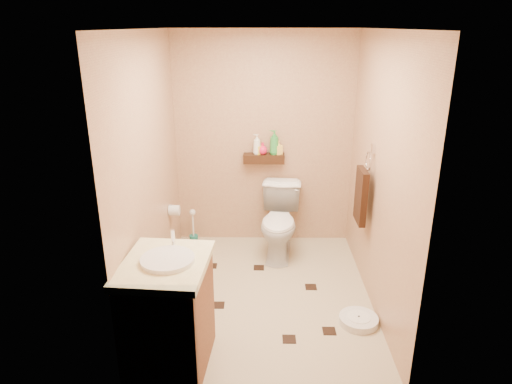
{
  "coord_description": "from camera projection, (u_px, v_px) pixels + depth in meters",
  "views": [
    {
      "loc": [
        -0.02,
        -3.76,
        2.43
      ],
      "look_at": [
        -0.08,
        0.25,
        0.96
      ],
      "focal_mm": 32.0,
      "sensor_mm": 36.0,
      "label": 1
    }
  ],
  "objects": [
    {
      "name": "ceiling",
      "position": [
        265.0,
        29.0,
        3.54
      ],
      "size": [
        2.0,
        2.5,
        0.02
      ],
      "primitive_type": "cube",
      "color": "silver",
      "rests_on": "wall_back"
    },
    {
      "name": "vanity",
      "position": [
        169.0,
        313.0,
        3.33
      ],
      "size": [
        0.64,
        0.76,
        1.01
      ],
      "rotation": [
        0.0,
        0.0,
        -0.08
      ],
      "color": "brown",
      "rests_on": "ground"
    },
    {
      "name": "wall_shelf",
      "position": [
        264.0,
        158.0,
        5.11
      ],
      "size": [
        0.46,
        0.14,
        0.1
      ],
      "primitive_type": "cube",
      "color": "#381B0F",
      "rests_on": "wall_back"
    },
    {
      "name": "toilet",
      "position": [
        280.0,
        222.0,
        5.01
      ],
      "size": [
        0.51,
        0.8,
        0.78
      ],
      "primitive_type": "imported",
      "rotation": [
        0.0,
        0.0,
        -0.1
      ],
      "color": "white",
      "rests_on": "ground"
    },
    {
      "name": "bathroom_scale",
      "position": [
        359.0,
        320.0,
        3.94
      ],
      "size": [
        0.43,
        0.43,
        0.07
      ],
      "rotation": [
        0.0,
        0.0,
        0.34
      ],
      "color": "silver",
      "rests_on": "ground"
    },
    {
      "name": "floor_accents",
      "position": [
        267.0,
        296.0,
        4.33
      ],
      "size": [
        1.22,
        1.31,
        0.01
      ],
      "color": "black",
      "rests_on": "ground"
    },
    {
      "name": "wall_left",
      "position": [
        150.0,
        175.0,
        3.97
      ],
      "size": [
        0.04,
        2.5,
        2.4
      ],
      "primitive_type": "cube",
      "color": "tan",
      "rests_on": "ground"
    },
    {
      "name": "bottle_b",
      "position": [
        258.0,
        148.0,
        5.07
      ],
      "size": [
        0.09,
        0.09,
        0.15
      ],
      "primitive_type": "imported",
      "rotation": [
        0.0,
        0.0,
        0.9
      ],
      "color": "yellow",
      "rests_on": "wall_shelf"
    },
    {
      "name": "bottle_c",
      "position": [
        263.0,
        148.0,
        5.07
      ],
      "size": [
        0.15,
        0.15,
        0.13
      ],
      "primitive_type": "imported",
      "rotation": [
        0.0,
        0.0,
        5.68
      ],
      "color": "#E51B49",
      "rests_on": "wall_shelf"
    },
    {
      "name": "ground",
      "position": [
        264.0,
        295.0,
        4.37
      ],
      "size": [
        2.5,
        2.5,
        0.0
      ],
      "primitive_type": "plane",
      "color": "tan",
      "rests_on": "ground"
    },
    {
      "name": "toilet_brush",
      "position": [
        193.0,
        232.0,
        5.33
      ],
      "size": [
        0.1,
        0.1,
        0.44
      ],
      "color": "#1B6C5F",
      "rests_on": "ground"
    },
    {
      "name": "bottle_a",
      "position": [
        257.0,
        144.0,
        5.06
      ],
      "size": [
        0.1,
        0.1,
        0.23
      ],
      "primitive_type": "imported",
      "rotation": [
        0.0,
        0.0,
        4.53
      ],
      "color": "white",
      "rests_on": "wall_shelf"
    },
    {
      "name": "bottle_d",
      "position": [
        274.0,
        142.0,
        5.05
      ],
      "size": [
        0.11,
        0.11,
        0.27
      ],
      "primitive_type": "imported",
      "rotation": [
        0.0,
        0.0,
        4.72
      ],
      "color": "green",
      "rests_on": "wall_shelf"
    },
    {
      "name": "toilet_paper",
      "position": [
        174.0,
        210.0,
        4.78
      ],
      "size": [
        0.12,
        0.11,
        0.12
      ],
      "color": "silver",
      "rests_on": "wall_left"
    },
    {
      "name": "towel_ring",
      "position": [
        362.0,
        194.0,
        4.26
      ],
      "size": [
        0.12,
        0.3,
        0.76
      ],
      "color": "silver",
      "rests_on": "wall_right"
    },
    {
      "name": "bottle_e",
      "position": [
        279.0,
        147.0,
        5.07
      ],
      "size": [
        0.09,
        0.09,
        0.15
      ],
      "primitive_type": "imported",
      "rotation": [
        0.0,
        0.0,
        5.17
      ],
      "color": "#FFD454",
      "rests_on": "wall_shelf"
    },
    {
      "name": "wall_back",
      "position": [
        264.0,
        141.0,
        5.13
      ],
      "size": [
        2.0,
        0.04,
        2.4
      ],
      "primitive_type": "cube",
      "color": "tan",
      "rests_on": "ground"
    },
    {
      "name": "wall_right",
      "position": [
        380.0,
        176.0,
        3.94
      ],
      "size": [
        0.04,
        2.5,
        2.4
      ],
      "primitive_type": "cube",
      "color": "tan",
      "rests_on": "ground"
    },
    {
      "name": "wall_front",
      "position": [
        265.0,
        239.0,
        2.78
      ],
      "size": [
        2.0,
        0.04,
        2.4
      ],
      "primitive_type": "cube",
      "color": "tan",
      "rests_on": "ground"
    }
  ]
}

